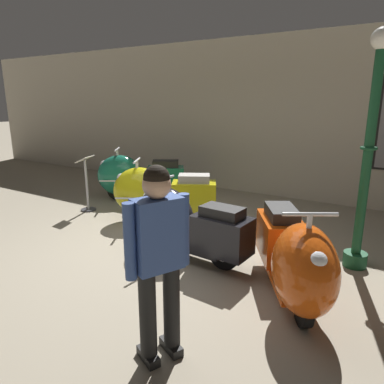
% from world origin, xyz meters
% --- Properties ---
extents(ground_plane, '(60.00, 60.00, 0.00)m').
position_xyz_m(ground_plane, '(0.00, 0.00, 0.00)').
color(ground_plane, gray).
extents(showroom_back_wall, '(18.00, 0.63, 3.29)m').
position_xyz_m(showroom_back_wall, '(0.17, 3.73, 1.64)').
color(showroom_back_wall, '#BCB29E').
rests_on(showroom_back_wall, ground).
extents(scooter_0, '(1.74, 1.38, 1.07)m').
position_xyz_m(scooter_0, '(-1.85, 1.80, 0.49)').
color(scooter_0, black).
rests_on(scooter_0, ground).
extents(scooter_1, '(1.75, 1.27, 1.06)m').
position_xyz_m(scooter_1, '(-0.68, 1.01, 0.48)').
color(scooter_1, black).
rests_on(scooter_1, ground).
extents(scooter_2, '(1.71, 0.60, 1.03)m').
position_xyz_m(scooter_2, '(0.46, 0.04, 0.47)').
color(scooter_2, black).
rests_on(scooter_2, ground).
extents(scooter_3, '(1.34, 1.77, 1.08)m').
position_xyz_m(scooter_3, '(2.06, -0.33, 0.49)').
color(scooter_3, black).
rests_on(scooter_3, ground).
extents(lamppost, '(0.28, 0.28, 2.77)m').
position_xyz_m(lamppost, '(2.48, 0.92, 1.37)').
color(lamppost, '#144728').
rests_on(lamppost, ground).
extents(visitor_0, '(0.36, 0.49, 1.58)m').
position_xyz_m(visitor_0, '(1.38, -1.66, 0.91)').
color(visitor_0, black).
rests_on(visitor_0, ground).
extents(info_stanchion, '(0.31, 0.37, 1.03)m').
position_xyz_m(info_stanchion, '(-2.12, 0.80, 0.43)').
color(info_stanchion, '#333338').
rests_on(info_stanchion, ground).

